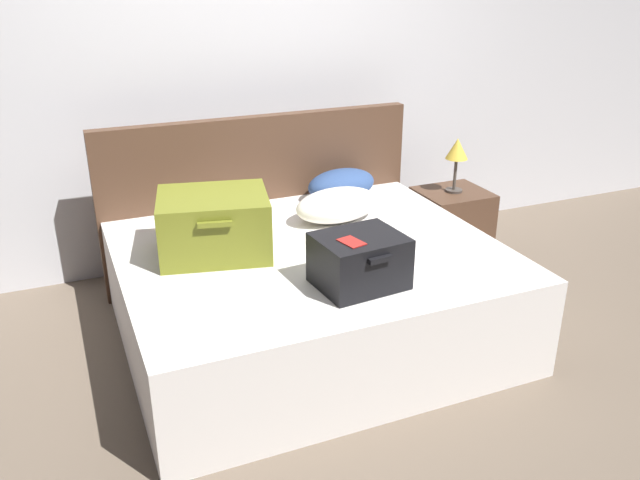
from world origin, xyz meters
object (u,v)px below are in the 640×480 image
Objects in this scene: hard_case_medium at (359,260)px; pillow_center_head at (341,184)px; nightstand at (451,226)px; pillow_near_headboard at (338,205)px; table_lamp at (457,152)px; bed at (311,294)px; hard_case_large at (214,224)px.

pillow_center_head is at bearing 63.99° from hard_case_medium.
hard_case_medium is 1.60m from nightstand.
table_lamp reaches higher than pillow_near_headboard.
table_lamp is at bearing -6.76° from pillow_center_head.
pillow_center_head is 1.28× the size of table_lamp.
bed is 0.87m from pillow_center_head.
nightstand is at bearing 0.00° from table_lamp.
pillow_near_headboard is 1.44× the size of table_lamp.
table_lamp is (0.94, 0.24, 0.15)m from pillow_near_headboard.
bed is 3.09× the size of hard_case_large.
pillow_center_head is 0.92× the size of nightstand.
pillow_near_headboard is at bearing -118.08° from pillow_center_head.
pillow_center_head is at bearing 40.42° from hard_case_large.
hard_case_large is 0.79m from hard_case_medium.
hard_case_large is at bearing -151.89° from pillow_center_head.
hard_case_medium is 0.90× the size of pillow_center_head.
hard_case_medium reaches higher than bed.
bed is 5.40× the size of table_lamp.
bed is at bearing -155.82° from table_lamp.
pillow_center_head is (0.93, 0.50, -0.06)m from hard_case_large.
bed is 3.76× the size of pillow_near_headboard.
hard_case_medium is 0.83× the size of nightstand.
table_lamp reaches higher than hard_case_medium.
bed reaches higher than nightstand.
nightstand is 0.51m from table_lamp.
pillow_near_headboard is 0.37m from pillow_center_head.
hard_case_large is at bearing -167.34° from pillow_near_headboard.
bed is at bearing -155.82° from nightstand.
pillow_near_headboard is (0.75, 0.17, -0.06)m from hard_case_large.
nightstand is at bearing -6.76° from pillow_center_head.
pillow_near_headboard is at bearing 24.97° from hard_case_large.
hard_case_large reaches higher than bed.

